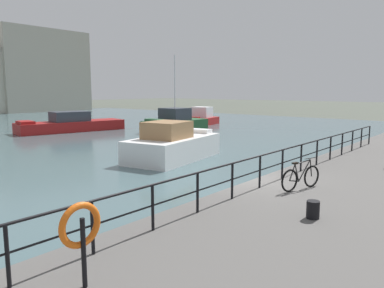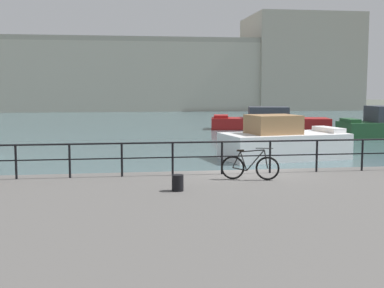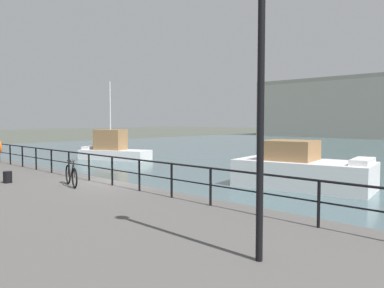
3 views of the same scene
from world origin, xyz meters
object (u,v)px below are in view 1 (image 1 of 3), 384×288
Objects in this scene: moored_cabin_cruiser at (200,119)px; parked_bicycle at (301,178)px; life_ring_stand at (81,228)px; moored_small_launch at (175,123)px; moored_white_yacht at (173,145)px; mooring_bollard at (313,210)px; moored_green_narrowboat at (71,124)px.

parked_bicycle is at bearing 31.46° from moored_cabin_cruiser.
life_ring_stand is (-29.64, -21.10, 1.01)m from moored_cabin_cruiser.
moored_cabin_cruiser is at bearing -159.27° from moored_small_launch.
moored_white_yacht is 14.64× the size of mooring_bollard.
mooring_bollard is at bearing -134.12° from parked_bicycle.
life_ring_stand is (-11.98, -9.06, 0.89)m from moored_white_yacht.
moored_white_yacht is 1.16× the size of moored_cabin_cruiser.
life_ring_stand is (-7.87, 0.24, 0.59)m from parked_bicycle.
moored_white_yacht reaches higher than moored_cabin_cruiser.
moored_white_yacht is 10.17m from parked_bicycle.
moored_small_launch is at bearing 39.35° from life_ring_stand.
life_ring_stand is at bearing 69.13° from moored_green_narrowboat.
mooring_bollard is 5.78m from life_ring_stand.
parked_bicycle is 2.73m from mooring_bollard.
moored_white_yacht is 3.75× the size of parked_bicycle.
moored_small_launch is at bearing 140.38° from moored_green_narrowboat.
parked_bicycle reaches higher than mooring_bollard.
moored_small_launch is at bearing 67.94° from parked_bicycle.
parked_bicycle is 1.23× the size of life_ring_stand.
moored_small_launch is at bearing 49.62° from mooring_bollard.
life_ring_stand is at bearing 40.25° from moored_small_launch.
life_ring_stand is at bearing -153.18° from moored_white_yacht.
moored_green_narrowboat is at bearing -49.87° from moored_small_launch.
moored_white_yacht reaches higher than parked_bicycle.
moored_green_narrowboat is 5.90× the size of parked_bicycle.
moored_white_yacht is at bearing 37.10° from life_ring_stand.
moored_cabin_cruiser is 3.98× the size of life_ring_stand.
moored_green_narrowboat is 29.90m from mooring_bollard.
life_ring_stand is (-5.50, 1.60, 0.75)m from mooring_bollard.
moored_small_launch reaches higher than parked_bicycle.
life_ring_stand is at bearing 163.81° from mooring_bollard.
parked_bicycle is (-14.79, -18.82, 0.31)m from moored_small_launch.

